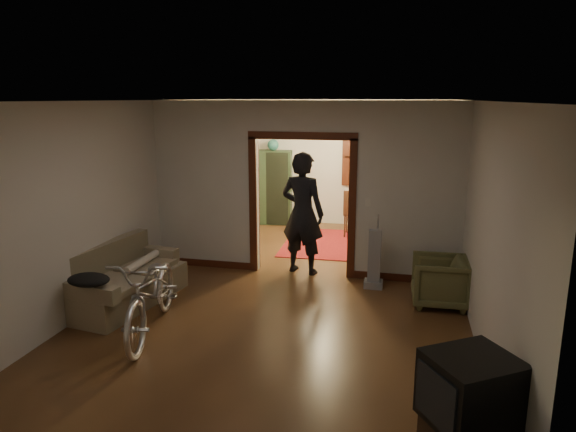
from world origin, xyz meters
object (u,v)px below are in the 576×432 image
(sofa, at_px, (126,275))
(armchair, at_px, (439,281))
(desk, at_px, (379,215))
(bicycle, at_px, (152,292))
(locker, at_px, (273,187))
(person, at_px, (303,213))

(sofa, height_order, armchair, sofa)
(sofa, relative_size, desk, 1.90)
(bicycle, distance_m, armchair, 3.87)
(bicycle, relative_size, locker, 1.18)
(bicycle, xyz_separation_m, locker, (0.02, 5.84, 0.32))
(bicycle, bearing_deg, armchair, 13.85)
(armchair, bearing_deg, sofa, -79.11)
(locker, distance_m, desk, 2.47)
(bicycle, xyz_separation_m, armchair, (3.48, 1.69, -0.18))
(locker, bearing_deg, desk, -11.58)
(sofa, xyz_separation_m, bicycle, (0.80, -0.74, 0.09))
(armchair, distance_m, person, 2.42)
(locker, bearing_deg, person, -74.57)
(armchair, relative_size, person, 0.38)
(bicycle, height_order, locker, locker)
(locker, bearing_deg, bicycle, -97.11)
(person, relative_size, desk, 2.07)
(person, bearing_deg, bicycle, 76.80)
(person, xyz_separation_m, locker, (-1.32, 3.23, -0.17))
(bicycle, distance_m, person, 2.98)
(bicycle, distance_m, desk, 6.14)
(sofa, distance_m, person, 2.90)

